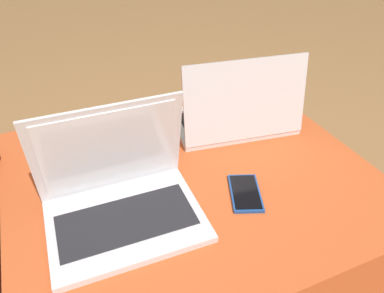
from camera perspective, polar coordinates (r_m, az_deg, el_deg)
ground_plane at (r=1.30m, az=-0.16°, el=-18.28°), size 14.00×14.00×0.00m
ottoman at (r=1.14m, az=-0.17°, el=-12.03°), size 0.94×0.82×0.42m
laptop_near at (r=0.87m, az=-10.89°, el=-7.42°), size 0.35×0.27×0.27m
laptop_far at (r=1.16m, az=6.68°, el=4.94°), size 0.39×0.29×0.25m
cell_phone at (r=0.94m, az=8.12°, el=-6.99°), size 0.12×0.15×0.01m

